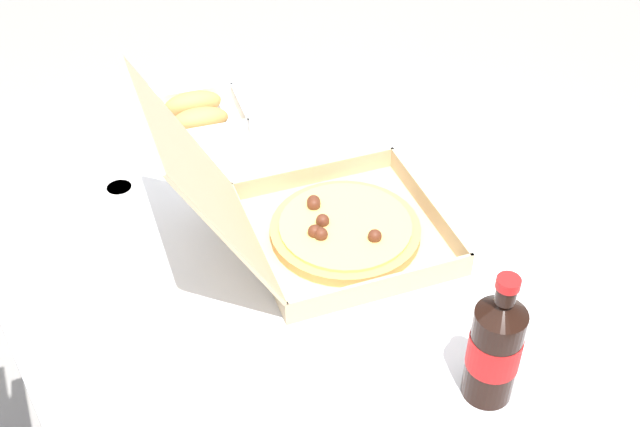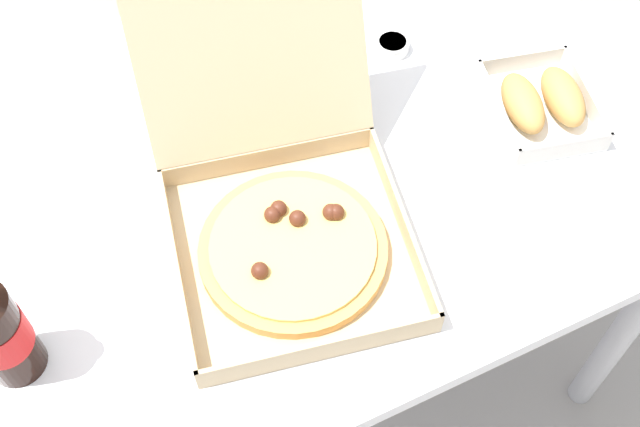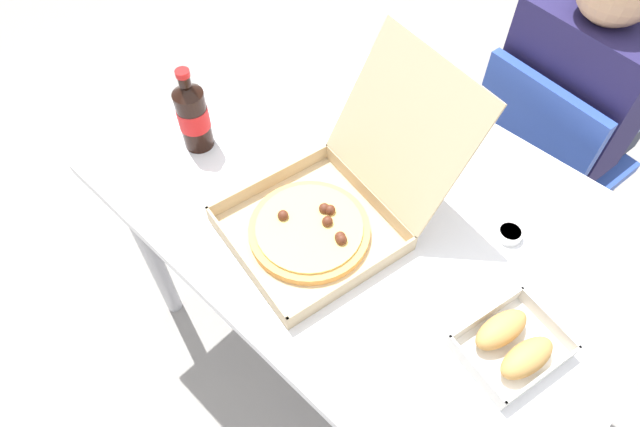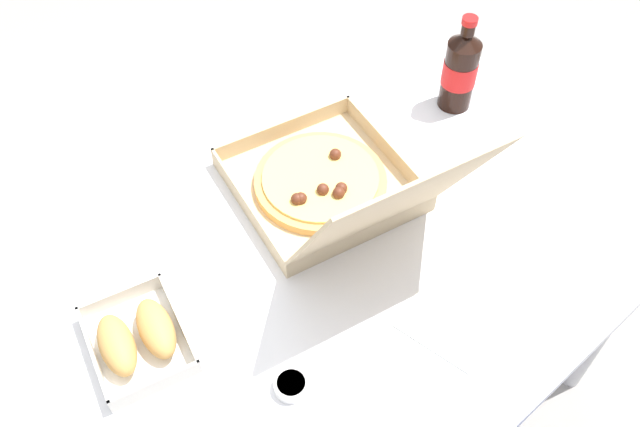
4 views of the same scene
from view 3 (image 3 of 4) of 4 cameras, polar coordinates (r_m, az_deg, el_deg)
name	(u,v)px [view 3 (image 3 of 4)]	position (r m, az deg, el deg)	size (l,w,h in m)	color
ground_plane	(357,340)	(1.90, 3.81, -12.83)	(10.00, 10.00, 0.00)	gray
dining_table	(372,228)	(1.33, 5.33, -1.45)	(1.22, 0.83, 0.74)	white
chair	(538,159)	(1.82, 21.47, 5.24)	(0.45, 0.45, 0.83)	#2D4CAD
diner_person	(575,100)	(1.73, 24.70, 10.59)	(0.38, 0.44, 1.15)	#333847
pizza_box_open	(327,211)	(1.18, 0.77, 0.28)	(0.41, 0.53, 0.33)	tan
bread_side_box	(513,345)	(1.12, 19.22, -12.60)	(0.19, 0.22, 0.06)	white
cola_bottle	(193,115)	(1.34, -12.93, 9.82)	(0.07, 0.07, 0.22)	black
paper_menu	(414,144)	(1.39, 9.59, 7.11)	(0.21, 0.15, 0.00)	white
dipping_sauce_cup	(510,233)	(1.26, 18.91, -1.94)	(0.06, 0.06, 0.02)	white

